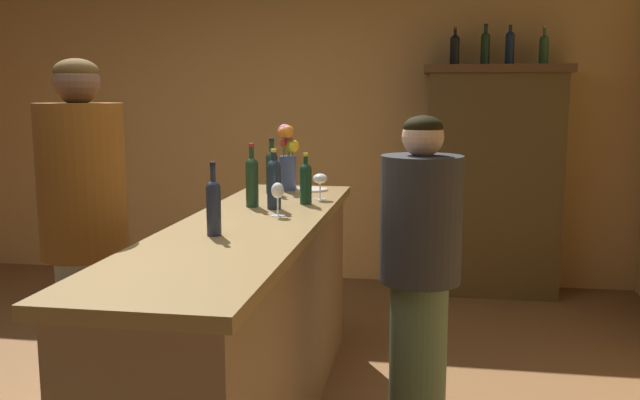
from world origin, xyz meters
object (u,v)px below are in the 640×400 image
Objects in this scene: bartender at (420,270)px; cheese_plate at (311,189)px; wine_bottle_chardonnay at (214,205)px; flower_arrangement at (288,155)px; wine_bottle_pinot at (306,181)px; wine_glass_front at (278,192)px; wine_glass_mid at (320,180)px; display_bottle_midleft at (485,47)px; wine_bottle_riesling at (274,181)px; display_bottle_center at (510,46)px; display_cabinet at (493,177)px; wine_bottle_malbec at (272,170)px; bar_counter at (249,327)px; display_bottle_midright at (544,48)px; display_bottle_left at (455,48)px; patron_tall at (85,238)px; wine_bottle_syrah at (252,179)px.

cheese_plate is at bearing -41.74° from bartender.
flower_arrangement is (0.02, 1.37, 0.09)m from wine_bottle_chardonnay.
bartender is (0.84, 0.30, -0.32)m from wine_bottle_chardonnay.
wine_glass_front is at bearing -99.98° from wine_bottle_pinot.
wine_glass_mid reaches higher than cheese_plate.
wine_bottle_pinot is 0.38m from wine_glass_front.
display_bottle_midleft is (1.04, 1.94, 0.82)m from wine_bottle_pinot.
wine_bottle_riesling is at bearing -83.83° from flower_arrangement.
wine_glass_front is 0.51× the size of display_bottle_center.
display_cabinet is 2.08m from wine_glass_mid.
bartender reaches higher than wine_bottle_riesling.
display_bottle_center reaches higher than wine_bottle_malbec.
bar_counter is 9.57× the size of wine_bottle_pinot.
display_bottle_center is at bearing 57.53° from wine_bottle_riesling.
wine_glass_front reaches higher than bar_counter.
display_bottle_midleft reaches higher than wine_bottle_malbec.
wine_bottle_chardonnay is 1.40m from cheese_plate.
wine_bottle_malbec is at bearing 126.82° from wine_bottle_pinot.
wine_glass_front is at bearing -115.47° from display_bottle_midleft.
display_cabinet is 6.22× the size of display_bottle_midright.
display_bottle_left is (0.94, 2.12, 0.79)m from wine_bottle_riesling.
display_cabinet is 9.01× the size of cheese_plate.
display_bottle_left and display_bottle_midright have the same top height.
display_bottle_left is (0.98, 2.51, 1.42)m from bar_counter.
patron_tall reaches higher than bartender.
flower_arrangement is at bearing -174.37° from cheese_plate.
wine_bottle_pinot reaches higher than wine_glass_mid.
display_bottle_midleft is (1.21, 2.51, 1.43)m from bar_counter.
cheese_plate is at bearing 84.47° from wine_bottle_riesling.
display_bottle_center reaches higher than patron_tall.
wine_bottle_pinot is at bearing -127.14° from display_bottle_midright.
cheese_plate is at bearing 73.23° from wine_bottle_syrah.
display_bottle_center is at bearing 45.29° from flower_arrangement.
wine_bottle_chardonnay is at bearing -96.71° from cheese_plate.
patron_tall is (-1.89, -2.71, -0.99)m from display_bottle_midleft.
wine_glass_mid is at bearing 75.16° from wine_bottle_chardonnay.
wine_bottle_pinot reaches higher than wine_glass_front.
flower_arrangement is 0.25m from cheese_plate.
display_bottle_left is (-0.32, 0.00, 0.99)m from display_cabinet.
display_bottle_midleft is at bearing 49.19° from flower_arrangement.
display_bottle_left reaches higher than display_cabinet.
display_cabinet is 2.48m from wine_bottle_riesling.
display_bottle_center is (0.09, -0.00, 1.01)m from display_cabinet.
patron_tall reaches higher than wine_glass_mid.
cheese_plate is (-1.19, -1.43, 0.07)m from display_cabinet.
bartender is (-0.61, -2.50, -1.13)m from display_bottle_center.
display_bottle_left is 1.00× the size of display_bottle_midright.
wine_bottle_chardonnay is 0.69m from wine_bottle_riesling.
bar_counter is 7.92× the size of wine_bottle_syrah.
display_bottle_midright is at bearing -92.79° from bartender.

